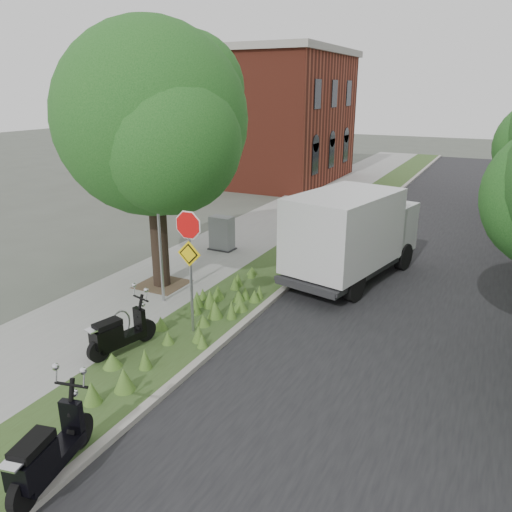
% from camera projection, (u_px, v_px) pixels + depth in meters
% --- Properties ---
extents(ground, '(120.00, 120.00, 0.00)m').
position_uv_depth(ground, '(230.00, 359.00, 11.45)').
color(ground, '#4C5147').
rests_on(ground, ground).
extents(sidewalk_near, '(3.50, 60.00, 0.12)m').
position_uv_depth(sidewalk_near, '(258.00, 230.00, 21.71)').
color(sidewalk_near, gray).
rests_on(sidewalk_near, ground).
extents(verge, '(2.00, 60.00, 0.12)m').
position_uv_depth(verge, '(318.00, 238.00, 20.54)').
color(verge, '#35481E').
rests_on(verge, ground).
extents(kerb_near, '(0.20, 60.00, 0.13)m').
position_uv_depth(kerb_near, '(341.00, 241.00, 20.12)').
color(kerb_near, '#9E9991').
rests_on(kerb_near, ground).
extents(road, '(7.00, 60.00, 0.01)m').
position_uv_depth(road, '(431.00, 254.00, 18.65)').
color(road, black).
rests_on(road, ground).
extents(street_tree_main, '(6.21, 5.54, 7.66)m').
position_uv_depth(street_tree_main, '(151.00, 129.00, 14.07)').
color(street_tree_main, black).
rests_on(street_tree_main, ground).
extents(bare_post, '(0.08, 0.08, 4.00)m').
position_uv_depth(bare_post, '(159.00, 234.00, 13.66)').
color(bare_post, '#A5A8AD').
rests_on(bare_post, ground).
extents(bike_hoop, '(0.06, 0.78, 0.77)m').
position_uv_depth(bike_hoop, '(119.00, 326.00, 11.93)').
color(bike_hoop, '#A5A8AD').
rests_on(bike_hoop, ground).
extents(sign_assembly, '(0.94, 0.08, 3.22)m').
position_uv_depth(sign_assembly, '(189.00, 247.00, 11.80)').
color(sign_assembly, '#A5A8AD').
rests_on(sign_assembly, ground).
extents(brick_building, '(9.40, 10.40, 8.30)m').
position_uv_depth(brick_building, '(267.00, 116.00, 32.79)').
color(brick_building, maroon).
rests_on(brick_building, ground).
extents(scooter_near, '(0.66, 1.80, 0.87)m').
position_uv_depth(scooter_near, '(115.00, 337.00, 11.31)').
color(scooter_near, black).
rests_on(scooter_near, ground).
extents(scooter_far, '(0.69, 1.99, 0.96)m').
position_uv_depth(scooter_far, '(44.00, 460.00, 7.50)').
color(scooter_far, black).
rests_on(scooter_far, ground).
extents(box_truck, '(3.24, 5.81, 2.48)m').
position_uv_depth(box_truck, '(352.00, 231.00, 15.72)').
color(box_truck, '#262628').
rests_on(box_truck, ground).
extents(utility_cabinet, '(0.96, 0.65, 1.27)m').
position_uv_depth(utility_cabinet, '(222.00, 234.00, 18.69)').
color(utility_cabinet, '#262628').
rests_on(utility_cabinet, ground).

